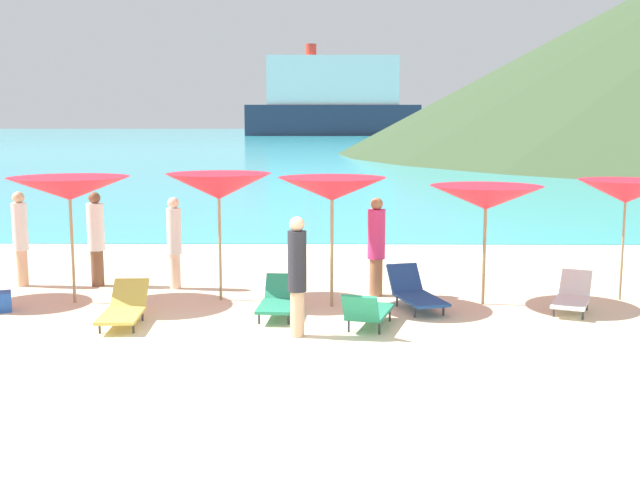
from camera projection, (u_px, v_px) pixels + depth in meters
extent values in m
cube|color=beige|center=(294.00, 250.00, 20.88)|extent=(50.00, 100.00, 0.30)
cube|color=#38B7CC|center=(327.00, 134.00, 238.41)|extent=(650.00, 440.00, 0.02)
cylinder|color=#9E7F59|center=(72.00, 243.00, 13.97)|extent=(0.05, 0.05, 2.19)
cone|color=red|center=(69.00, 188.00, 13.82)|extent=(2.24, 2.24, 0.42)
sphere|color=#9E7F59|center=(69.00, 181.00, 13.80)|extent=(0.07, 0.07, 0.07)
cylinder|color=#9E7F59|center=(220.00, 241.00, 14.17)|extent=(0.05, 0.05, 2.23)
cone|color=red|center=(219.00, 186.00, 14.02)|extent=(1.98, 1.98, 0.47)
sphere|color=#9E7F59|center=(219.00, 178.00, 14.00)|extent=(0.07, 0.07, 0.07)
cylinder|color=#9E7F59|center=(332.00, 245.00, 13.67)|extent=(0.06, 0.06, 2.21)
cone|color=red|center=(332.00, 189.00, 13.52)|extent=(2.12, 2.12, 0.41)
sphere|color=#9E7F59|center=(332.00, 181.00, 13.50)|extent=(0.07, 0.07, 0.07)
cylinder|color=#9E7F59|center=(484.00, 248.00, 13.85)|extent=(0.06, 0.06, 2.04)
cone|color=red|center=(486.00, 198.00, 13.71)|extent=(2.11, 2.11, 0.43)
sphere|color=#9E7F59|center=(486.00, 190.00, 13.69)|extent=(0.07, 0.07, 0.07)
cylinder|color=#9E7F59|center=(623.00, 243.00, 14.19)|extent=(0.04, 0.04, 2.12)
cone|color=red|center=(626.00, 192.00, 14.05)|extent=(1.90, 1.90, 0.42)
sphere|color=#9E7F59|center=(626.00, 184.00, 14.03)|extent=(0.07, 0.07, 0.07)
cube|color=#1E478C|center=(421.00, 299.00, 13.42)|extent=(0.92, 1.31, 0.05)
cube|color=#1E478C|center=(405.00, 278.00, 14.11)|extent=(0.67, 0.53, 0.49)
cylinder|color=#333338|center=(415.00, 312.00, 13.01)|extent=(0.04, 0.04, 0.19)
cylinder|color=#333338|center=(443.00, 310.00, 13.15)|extent=(0.04, 0.04, 0.19)
cylinder|color=#333338|center=(397.00, 301.00, 13.80)|extent=(0.04, 0.04, 0.19)
cylinder|color=#333338|center=(424.00, 299.00, 13.94)|extent=(0.04, 0.04, 0.19)
cube|color=#268C66|center=(370.00, 312.00, 12.45)|extent=(0.87, 1.30, 0.05)
cube|color=#268C66|center=(360.00, 309.00, 11.75)|extent=(0.60, 0.41, 0.45)
cylinder|color=#333338|center=(390.00, 315.00, 12.76)|extent=(0.04, 0.04, 0.21)
cylinder|color=#333338|center=(361.00, 313.00, 12.90)|extent=(0.04, 0.04, 0.21)
cylinder|color=#333338|center=(379.00, 328.00, 11.97)|extent=(0.04, 0.04, 0.21)
cylinder|color=#333338|center=(349.00, 325.00, 12.11)|extent=(0.04, 0.04, 0.21)
cube|color=#D8BF4C|center=(121.00, 315.00, 12.35)|extent=(0.67, 1.12, 0.05)
cube|color=#D8BF4C|center=(130.00, 293.00, 13.08)|extent=(0.61, 0.51, 0.43)
cylinder|color=#333338|center=(100.00, 328.00, 12.03)|extent=(0.04, 0.04, 0.18)
cylinder|color=#333338|center=(133.00, 328.00, 12.05)|extent=(0.04, 0.04, 0.18)
cylinder|color=#333338|center=(111.00, 316.00, 12.78)|extent=(0.04, 0.04, 0.18)
cylinder|color=#333338|center=(142.00, 316.00, 12.80)|extent=(0.04, 0.04, 0.18)
cube|color=white|center=(571.00, 302.00, 13.23)|extent=(0.91, 1.16, 0.05)
cube|color=white|center=(576.00, 283.00, 13.84)|extent=(0.65, 0.61, 0.44)
cylinder|color=#333338|center=(554.00, 312.00, 13.07)|extent=(0.04, 0.04, 0.18)
cylinder|color=#333338|center=(583.00, 314.00, 12.88)|extent=(0.04, 0.04, 0.18)
cylinder|color=#333338|center=(559.00, 303.00, 13.71)|extent=(0.04, 0.04, 0.18)
cylinder|color=#333338|center=(587.00, 305.00, 13.52)|extent=(0.04, 0.04, 0.18)
cube|color=#268C66|center=(276.00, 306.00, 12.87)|extent=(0.64, 1.04, 0.05)
cube|color=#268C66|center=(281.00, 287.00, 13.47)|extent=(0.56, 0.36, 0.43)
cylinder|color=#333338|center=(259.00, 318.00, 12.61)|extent=(0.04, 0.04, 0.20)
cylinder|color=#333338|center=(289.00, 318.00, 12.57)|extent=(0.04, 0.04, 0.20)
cylinder|color=#333338|center=(265.00, 308.00, 13.30)|extent=(0.04, 0.04, 0.20)
cylinder|color=#333338|center=(293.00, 308.00, 13.26)|extent=(0.04, 0.04, 0.20)
cylinder|color=#A3704C|center=(376.00, 277.00, 14.64)|extent=(0.25, 0.25, 0.72)
cylinder|color=#D83372|center=(376.00, 234.00, 14.52)|extent=(0.33, 0.33, 0.93)
sphere|color=#A3704C|center=(377.00, 204.00, 14.43)|extent=(0.23, 0.23, 0.23)
cylinder|color=brown|center=(97.00, 268.00, 15.53)|extent=(0.25, 0.25, 0.73)
cylinder|color=white|center=(96.00, 227.00, 15.40)|extent=(0.34, 0.34, 0.95)
sphere|color=brown|center=(94.00, 198.00, 15.31)|extent=(0.24, 0.24, 0.24)
cylinder|color=#DBAA84|center=(297.00, 314.00, 11.83)|extent=(0.21, 0.21, 0.71)
cylinder|color=#26262D|center=(297.00, 261.00, 11.70)|extent=(0.29, 0.29, 0.93)
sphere|color=#DBAA84|center=(297.00, 224.00, 11.62)|extent=(0.23, 0.23, 0.23)
cylinder|color=#DBAA84|center=(22.00, 268.00, 15.51)|extent=(0.22, 0.22, 0.73)
cylinder|color=white|center=(20.00, 227.00, 15.38)|extent=(0.30, 0.30, 0.95)
sphere|color=#DBAA84|center=(18.00, 197.00, 15.29)|extent=(0.24, 0.24, 0.24)
cylinder|color=beige|center=(175.00, 271.00, 15.28)|extent=(0.21, 0.21, 0.70)
cylinder|color=white|center=(174.00, 231.00, 15.16)|extent=(0.28, 0.28, 0.91)
sphere|color=beige|center=(173.00, 203.00, 15.08)|extent=(0.23, 0.23, 0.23)
cube|color=#262D47|center=(333.00, 120.00, 201.93)|extent=(45.49, 8.83, 7.90)
cube|color=white|center=(333.00, 81.00, 200.40)|extent=(34.12, 7.19, 12.55)
cylinder|color=red|center=(311.00, 50.00, 199.23)|extent=(2.84, 2.84, 3.00)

